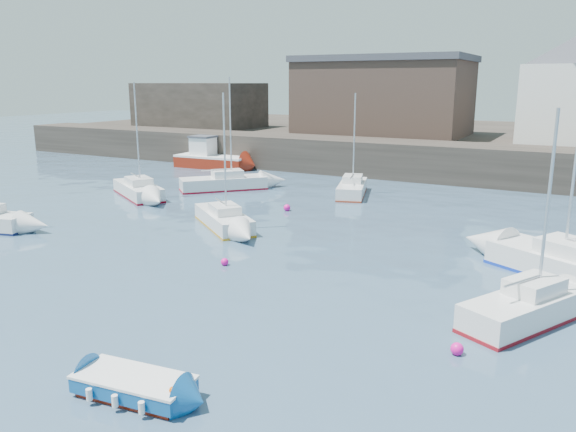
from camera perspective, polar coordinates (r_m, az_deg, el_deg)
The scene contains 16 objects.
water at distance 18.90m, azimuth -18.00°, elevation -11.94°, with size 220.00×220.00×0.00m, color #2D4760.
quay_wall at distance 48.66m, azimuth 13.07°, elevation 5.54°, with size 90.00×5.00×3.00m, color #28231E.
land_strip at distance 66.09m, azimuth 17.32°, elevation 7.19°, with size 90.00×32.00×2.80m, color #28231E.
bldg_east_d at distance 53.06m, azimuth 27.14°, elevation 11.43°, with size 11.14×11.14×8.95m.
warehouse at distance 57.67m, azimuth 9.68°, elevation 11.98°, with size 16.40×10.40×7.60m.
bldg_west at distance 67.32m, azimuth -9.00°, elevation 11.07°, with size 14.00×8.00×5.00m.
blue_dinghy at distance 15.53m, azimuth -15.39°, elevation -16.22°, with size 3.24×1.83×0.59m.
fishing_boat at distance 53.82m, azimuth -7.83°, elevation 5.87°, with size 7.35×3.03×4.79m.
sailboat_b at distance 31.50m, azimuth -6.56°, elevation -0.26°, with size 5.63×4.97×7.37m.
sailboat_c at distance 20.73m, azimuth 23.22°, elevation -8.46°, with size 4.05×5.58×7.11m.
sailboat_e at distance 41.03m, azimuth -14.97°, elevation 2.62°, with size 6.28×4.82×7.90m.
sailboat_f at distance 40.52m, azimuth 6.54°, elevation 2.84°, with size 3.28×5.78×7.16m.
sailboat_h at distance 42.51m, azimuth -6.52°, elevation 3.39°, with size 5.88×6.09×8.26m.
buoy_near at distance 25.08m, azimuth -6.44°, elevation -4.99°, with size 0.34×0.34×0.34m, color #F40E90.
buoy_mid at distance 17.92m, azimuth 16.76°, elevation -13.31°, with size 0.39×0.39×0.39m, color #F40E90.
buoy_far at distance 35.37m, azimuth -0.11°, elevation 0.54°, with size 0.43×0.43×0.43m, color #F40E90.
Camera 1 is at (12.74, -11.53, 7.89)m, focal length 35.00 mm.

